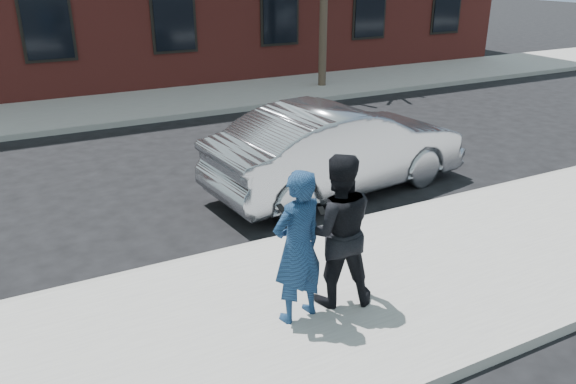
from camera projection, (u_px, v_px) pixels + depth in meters
ground at (440, 262)px, 8.14m from camera, size 100.00×100.00×0.00m
near_sidewalk at (453, 266)px, 7.91m from camera, size 50.00×3.50×0.15m
near_curb at (378, 218)px, 9.39m from camera, size 50.00×0.10×0.15m
far_sidewalk at (192, 100)px, 17.35m from camera, size 50.00×3.50×0.15m
far_curb at (213, 113)px, 15.87m from camera, size 50.00×0.10×0.15m
silver_sedan at (339, 148)px, 10.42m from camera, size 5.21×2.31×1.66m
man_hoodie at (298, 247)px, 6.30m from camera, size 0.75×0.57×1.85m
man_peacoat at (337, 230)px, 6.63m from camera, size 1.12×0.99×1.91m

